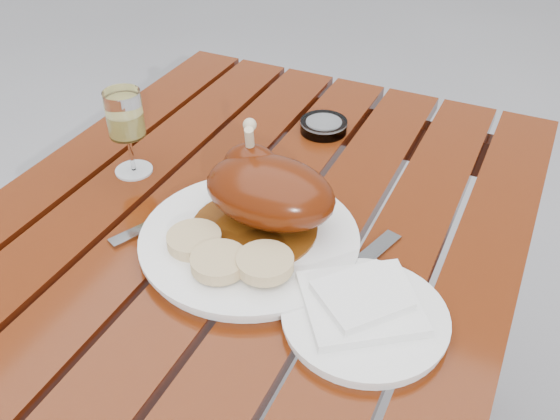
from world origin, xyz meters
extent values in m
cube|color=#65280C|center=(0.00, 0.00, 0.38)|extent=(0.80, 1.20, 0.75)
cylinder|color=white|center=(0.03, 0.02, 0.76)|extent=(0.33, 0.33, 0.02)
cylinder|color=#592B0A|center=(0.03, 0.04, 0.77)|extent=(0.18, 0.18, 0.00)
ellipsoid|color=#5E1D07|center=(0.05, 0.06, 0.82)|extent=(0.19, 0.13, 0.10)
ellipsoid|color=#5E1D07|center=(0.01, 0.09, 0.84)|extent=(0.09, 0.06, 0.08)
cylinder|color=#C6B28C|center=(0.00, 0.09, 0.86)|extent=(0.03, 0.04, 0.10)
cylinder|color=tan|center=(-0.03, -0.03, 0.78)|extent=(0.08, 0.08, 0.02)
cylinder|color=tan|center=(0.03, -0.06, 0.78)|extent=(0.08, 0.08, 0.02)
cylinder|color=tan|center=(0.09, -0.04, 0.79)|extent=(0.08, 0.08, 0.02)
cylinder|color=#CEC25D|center=(-0.23, 0.11, 0.82)|extent=(0.07, 0.07, 0.15)
cylinder|color=white|center=(0.23, -0.05, 0.76)|extent=(0.24, 0.24, 0.02)
cube|color=white|center=(0.22, -0.04, 0.77)|extent=(0.19, 0.19, 0.01)
cylinder|color=#B2B7BC|center=(0.01, 0.37, 0.76)|extent=(0.11, 0.11, 0.02)
cube|color=gray|center=(-0.11, 0.01, 0.75)|extent=(0.09, 0.16, 0.01)
cube|color=gray|center=(0.18, 0.02, 0.75)|extent=(0.07, 0.18, 0.01)
camera|label=1|loc=(0.37, -0.58, 1.33)|focal=40.00mm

